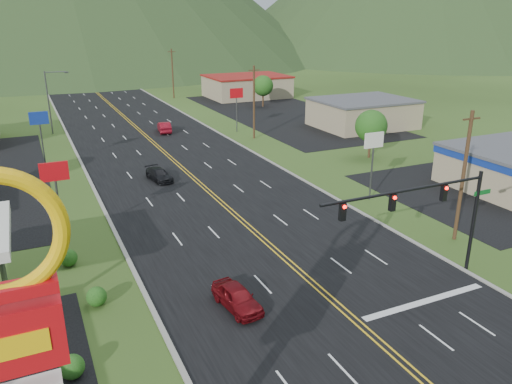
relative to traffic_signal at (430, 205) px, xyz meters
name	(u,v)px	position (x,y,z in m)	size (l,w,h in m)	color
traffic_signal	(430,205)	(0.00, 0.00, 0.00)	(13.10, 0.43, 7.00)	black
streetlight_west	(50,98)	(-18.16, 56.00, -0.15)	(3.28, 0.25, 9.00)	#59595E
building_east_mid	(363,113)	(25.52, 41.00, -3.17)	(14.40, 11.40, 4.30)	tan
building_east_far	(247,86)	(21.52, 76.00, -3.07)	(16.40, 12.40, 4.50)	tan
pole_sign_west_a	(55,180)	(-20.48, 16.00, -0.28)	(2.00, 0.18, 6.40)	#59595E
pole_sign_west_b	(40,124)	(-20.48, 38.00, -0.28)	(2.00, 0.18, 6.40)	#59595E
pole_sign_east_a	(374,147)	(6.52, 14.00, -0.28)	(2.00, 0.18, 6.40)	#59595E
pole_sign_east_b	(236,98)	(6.52, 46.00, -0.28)	(2.00, 0.18, 6.40)	#59595E
tree_east_a	(371,126)	(15.52, 26.00, -1.44)	(3.84, 3.84, 5.82)	#382314
tree_east_b	(263,86)	(19.52, 64.00, -1.44)	(3.84, 3.84, 5.82)	#382314
utility_pole_a	(463,176)	(7.02, 4.00, -0.20)	(1.60, 0.28, 10.00)	#382314
utility_pole_b	(254,102)	(7.02, 41.00, -0.20)	(1.60, 0.28, 10.00)	#382314
utility_pole_c	(173,73)	(7.02, 81.00, -0.20)	(1.60, 0.28, 10.00)	#382314
utility_pole_d	(132,59)	(7.02, 121.00, -0.20)	(1.60, 0.28, 10.00)	#382314
car_red_near	(237,298)	(-12.03, 2.19, -4.63)	(1.64, 4.08, 1.39)	maroon
car_dark_mid	(159,175)	(-9.98, 27.92, -4.72)	(1.70, 4.18, 1.21)	black
car_red_far	(164,127)	(-3.41, 50.05, -4.56)	(1.63, 4.68, 1.54)	maroon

